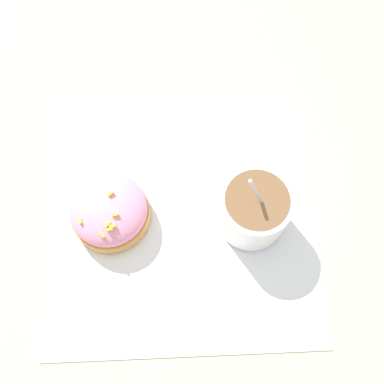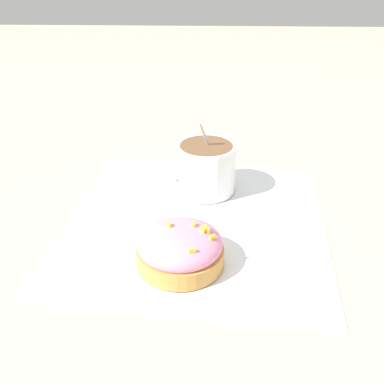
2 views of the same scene
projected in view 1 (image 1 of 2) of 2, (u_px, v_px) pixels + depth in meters
The scene contains 4 objects.
ground_plane at pixel (182, 219), 0.55m from camera, with size 3.00×3.00×0.00m, color #C6B793.
paper_napkin at pixel (182, 219), 0.54m from camera, with size 0.35×0.34×0.00m.
coffee_cup at pixel (253, 208), 0.51m from camera, with size 0.08×0.10×0.10m.
frosted_pastry at pixel (109, 211), 0.53m from camera, with size 0.09×0.09×0.05m.
Camera 1 is at (0.01, 0.17, 0.52)m, focal length 42.00 mm.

